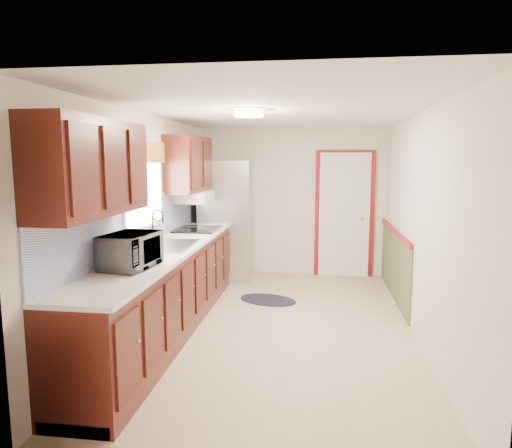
% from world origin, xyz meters
% --- Properties ---
extents(room_shell, '(3.20, 5.20, 2.52)m').
position_xyz_m(room_shell, '(0.00, 0.00, 1.20)').
color(room_shell, tan).
rests_on(room_shell, ground).
extents(kitchen_run, '(0.63, 4.00, 2.20)m').
position_xyz_m(kitchen_run, '(-1.24, -0.29, 0.81)').
color(kitchen_run, '#3D130D').
rests_on(kitchen_run, ground).
extents(back_wall_trim, '(1.12, 2.30, 2.08)m').
position_xyz_m(back_wall_trim, '(0.99, 2.21, 0.89)').
color(back_wall_trim, maroon).
rests_on(back_wall_trim, ground).
extents(ceiling_fixture, '(0.30, 0.30, 0.06)m').
position_xyz_m(ceiling_fixture, '(-0.30, -0.20, 2.36)').
color(ceiling_fixture, '#FFD88C').
rests_on(ceiling_fixture, room_shell).
extents(microwave, '(0.36, 0.58, 0.37)m').
position_xyz_m(microwave, '(-1.20, -1.23, 1.13)').
color(microwave, white).
rests_on(microwave, kitchen_run).
extents(refrigerator, '(0.84, 0.81, 1.87)m').
position_xyz_m(refrigerator, '(-1.02, 2.05, 0.94)').
color(refrigerator, '#B7B7BC').
rests_on(refrigerator, ground).
extents(rug, '(0.91, 0.74, 0.01)m').
position_xyz_m(rug, '(-0.22, 0.96, 0.01)').
color(rug, black).
rests_on(rug, ground).
extents(cooktop, '(0.55, 0.66, 0.02)m').
position_xyz_m(cooktop, '(-1.19, 0.98, 0.95)').
color(cooktop, black).
rests_on(cooktop, kitchen_run).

